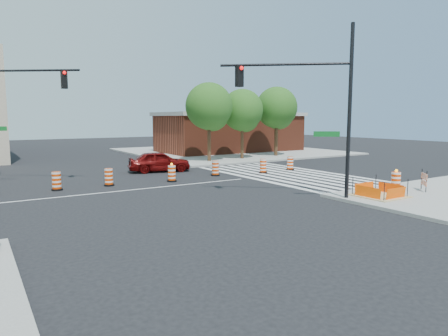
# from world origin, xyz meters

# --- Properties ---
(ground) EXTENTS (120.00, 120.00, 0.00)m
(ground) POSITION_xyz_m (0.00, 0.00, 0.00)
(ground) COLOR black
(ground) RESTS_ON ground
(sidewalk_ne) EXTENTS (22.00, 22.00, 0.15)m
(sidewalk_ne) POSITION_xyz_m (18.00, 18.00, 0.07)
(sidewalk_ne) COLOR gray
(sidewalk_ne) RESTS_ON ground
(crosswalk_east) EXTENTS (6.75, 13.50, 0.01)m
(crosswalk_east) POSITION_xyz_m (10.95, 0.00, 0.01)
(crosswalk_east) COLOR silver
(crosswalk_east) RESTS_ON ground
(lane_centerline) EXTENTS (14.00, 0.12, 0.01)m
(lane_centerline) POSITION_xyz_m (0.00, 0.00, 0.01)
(lane_centerline) COLOR silver
(lane_centerline) RESTS_ON ground
(excavation_pit) EXTENTS (2.20, 2.20, 0.90)m
(excavation_pit) POSITION_xyz_m (9.00, -9.00, 0.22)
(excavation_pit) COLOR tan
(excavation_pit) RESTS_ON ground
(brick_storefront) EXTENTS (16.50, 8.50, 4.60)m
(brick_storefront) POSITION_xyz_m (18.00, 18.00, 2.32)
(brick_storefront) COLOR maroon
(brick_storefront) RESTS_ON ground
(red_coupe) EXTENTS (4.81, 2.77, 1.54)m
(red_coupe) POSITION_xyz_m (3.95, 6.21, 0.77)
(red_coupe) COLOR #5E0808
(red_coupe) RESTS_ON ground
(signal_pole_se) EXTENTS (4.85, 4.04, 8.16)m
(signal_pole_se) POSITION_xyz_m (6.02, -7.29, 5.00)
(signal_pole_se) COLOR black
(signal_pole_se) RESTS_ON ground
(signal_pole_nw) EXTENTS (5.22, 3.98, 8.50)m
(signal_pole_nw) POSITION_xyz_m (-5.82, 6.11, 5.20)
(signal_pole_nw) COLOR black
(signal_pole_nw) RESTS_ON ground
(pit_drum) EXTENTS (0.58, 0.58, 1.15)m
(pit_drum) POSITION_xyz_m (10.97, -8.53, 0.63)
(pit_drum) COLOR black
(pit_drum) RESTS_ON ground
(barricade) EXTENTS (0.69, 0.72, 1.12)m
(barricade) POSITION_xyz_m (12.21, -9.33, 0.76)
(barricade) COLOR #DB3A04
(barricade) RESTS_ON ground
(tree_north_c) EXTENTS (4.17, 4.17, 7.08)m
(tree_north_c) POSITION_xyz_m (10.24, 9.57, 4.76)
(tree_north_c) COLOR #382314
(tree_north_c) RESTS_ON ground
(tree_north_d) EXTENTS (3.92, 3.92, 6.67)m
(tree_north_d) POSITION_xyz_m (14.00, 9.81, 4.48)
(tree_north_d) COLOR #382314
(tree_north_d) RESTS_ON ground
(tree_north_e) EXTENTS (4.18, 4.18, 7.11)m
(tree_north_e) POSITION_xyz_m (18.61, 10.35, 4.77)
(tree_north_e) COLOR #382314
(tree_north_e) RESTS_ON ground
(median_drum_2) EXTENTS (0.60, 0.60, 1.02)m
(median_drum_2) POSITION_xyz_m (-3.92, 2.11, 0.48)
(median_drum_2) COLOR black
(median_drum_2) RESTS_ON ground
(median_drum_3) EXTENTS (0.60, 0.60, 1.02)m
(median_drum_3) POSITION_xyz_m (-1.06, 2.04, 0.48)
(median_drum_3) COLOR black
(median_drum_3) RESTS_ON ground
(median_drum_4) EXTENTS (0.60, 0.60, 1.18)m
(median_drum_4) POSITION_xyz_m (2.73, 1.47, 0.49)
(median_drum_4) COLOR black
(median_drum_4) RESTS_ON ground
(median_drum_5) EXTENTS (0.60, 0.60, 1.02)m
(median_drum_5) POSITION_xyz_m (6.36, 2.18, 0.48)
(median_drum_5) COLOR black
(median_drum_5) RESTS_ON ground
(median_drum_6) EXTENTS (0.60, 0.60, 1.02)m
(median_drum_6) POSITION_xyz_m (9.95, 1.44, 0.48)
(median_drum_6) COLOR black
(median_drum_6) RESTS_ON ground
(median_drum_7) EXTENTS (0.60, 0.60, 1.02)m
(median_drum_7) POSITION_xyz_m (12.75, 1.68, 0.48)
(median_drum_7) COLOR black
(median_drum_7) RESTS_ON ground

